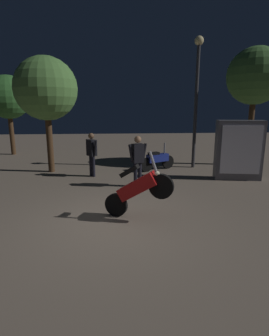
% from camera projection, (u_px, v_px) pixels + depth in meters
% --- Properties ---
extents(ground_plane, '(40.00, 40.00, 0.00)m').
position_uv_depth(ground_plane, '(114.00, 223.00, 6.11)').
color(ground_plane, '#756656').
extents(motorcycle_red_foreground, '(1.54, 0.81, 1.63)m').
position_uv_depth(motorcycle_red_foreground, '(138.00, 189.00, 6.12)').
color(motorcycle_red_foreground, black).
rests_on(motorcycle_red_foreground, ground_plane).
extents(motorcycle_blue_parked_left, '(1.51, 0.87, 1.11)m').
position_uv_depth(motorcycle_blue_parked_left, '(157.00, 160.00, 11.01)').
color(motorcycle_blue_parked_left, black).
rests_on(motorcycle_blue_parked_left, ground_plane).
extents(person_rider_beside, '(0.49, 0.57, 1.62)m').
position_uv_depth(person_rider_beside, '(92.00, 151.00, 9.91)').
color(person_rider_beside, black).
rests_on(person_rider_beside, ground_plane).
extents(person_bystander_far, '(0.65, 0.36, 1.66)m').
position_uv_depth(person_bystander_far, '(138.00, 157.00, 8.63)').
color(person_bystander_far, black).
rests_on(person_bystander_far, ground_plane).
extents(streetlamp_near, '(0.36, 0.36, 5.25)m').
position_uv_depth(streetlamp_near, '(197.00, 87.00, 10.87)').
color(streetlamp_near, '#38383D').
rests_on(streetlamp_near, ground_plane).
extents(tree_left_bg, '(2.37, 2.37, 4.40)m').
position_uv_depth(tree_left_bg, '(46.00, 89.00, 10.12)').
color(tree_left_bg, '#4C331E').
rests_on(tree_left_bg, ground_plane).
extents(tree_center_bg, '(2.35, 2.35, 4.98)m').
position_uv_depth(tree_center_bg, '(255.00, 77.00, 11.23)').
color(tree_center_bg, '#4C331E').
rests_on(tree_center_bg, ground_plane).
extents(tree_right_bg, '(2.25, 2.25, 4.15)m').
position_uv_depth(tree_right_bg, '(8.00, 98.00, 14.01)').
color(tree_right_bg, '#4C331E').
rests_on(tree_right_bg, ground_plane).
extents(kiosk_billboard, '(1.66, 0.77, 2.10)m').
position_uv_depth(kiosk_billboard, '(239.00, 150.00, 9.51)').
color(kiosk_billboard, '#595960').
rests_on(kiosk_billboard, ground_plane).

